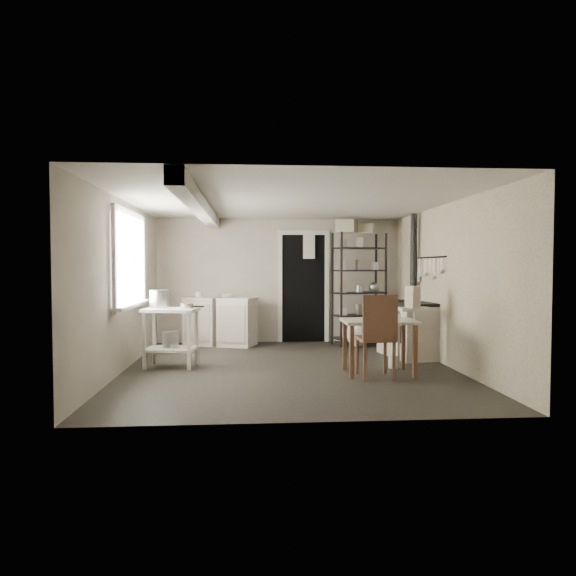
{
  "coord_description": "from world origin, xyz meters",
  "views": [
    {
      "loc": [
        -0.54,
        -7.05,
        1.4
      ],
      "look_at": [
        0.0,
        0.3,
        1.1
      ],
      "focal_mm": 32.0,
      "sensor_mm": 36.0,
      "label": 1
    }
  ],
  "objects": [
    {
      "name": "storage_box_b",
      "position": [
        1.55,
        2.11,
        1.99
      ],
      "size": [
        0.33,
        0.32,
        0.17
      ],
      "primitive_type": "cube",
      "rotation": [
        0.0,
        0.0,
        -0.35
      ],
      "color": "#BFB599",
      "rests_on": "shelf_rack"
    },
    {
      "name": "bucket",
      "position": [
        -1.65,
        0.14,
        0.39
      ],
      "size": [
        0.28,
        0.28,
        0.24
      ],
      "primitive_type": "cylinder",
      "rotation": [
        0.0,
        0.0,
        -0.35
      ],
      "color": "#BDBEC0",
      "rests_on": "prep_table"
    },
    {
      "name": "base_cabinets",
      "position": [
        -1.08,
        2.18,
        0.46
      ],
      "size": [
        1.42,
        0.97,
        0.86
      ],
      "primitive_type": null,
      "rotation": [
        0.0,
        0.0,
        -0.34
      ],
      "color": "beige",
      "rests_on": "ground"
    },
    {
      "name": "chair",
      "position": [
        1.04,
        -0.66,
        0.49
      ],
      "size": [
        0.45,
        0.47,
        1.06
      ],
      "primitive_type": null,
      "rotation": [
        0.0,
        0.0,
        0.04
      ],
      "color": "#543424",
      "rests_on": "ground"
    },
    {
      "name": "storage_box_a",
      "position": [
        1.18,
        2.04,
        2.01
      ],
      "size": [
        0.42,
        0.4,
        0.23
      ],
      "primitive_type": "cube",
      "rotation": [
        0.0,
        0.0,
        -0.44
      ],
      "color": "#BFB599",
      "rests_on": "shelf_rack"
    },
    {
      "name": "wall_front",
      "position": [
        0.0,
        -2.5,
        1.15
      ],
      "size": [
        4.5,
        0.02,
        2.3
      ],
      "primitive_type": "cube",
      "color": "#B1A696",
      "rests_on": "ground"
    },
    {
      "name": "work_table",
      "position": [
        1.13,
        -0.48,
        0.38
      ],
      "size": [
        0.95,
        0.67,
        0.71
      ],
      "primitive_type": null,
      "rotation": [
        0.0,
        0.0,
        -0.01
      ],
      "color": "beige",
      "rests_on": "ground"
    },
    {
      "name": "table_cup",
      "position": [
        1.35,
        -0.6,
        0.8
      ],
      "size": [
        0.12,
        0.12,
        0.09
      ],
      "primitive_type": "imported",
      "rotation": [
        0.0,
        0.0,
        0.43
      ],
      "color": "white",
      "rests_on": "work_table"
    },
    {
      "name": "utensil_rail",
      "position": [
        2.19,
        0.6,
        1.55
      ],
      "size": [
        0.06,
        1.2,
        0.44
      ],
      "primitive_type": null,
      "color": "#BDBEC0",
      "rests_on": "wall_right"
    },
    {
      "name": "wall_left",
      "position": [
        -2.25,
        0.0,
        1.15
      ],
      "size": [
        0.02,
        5.0,
        2.3
      ],
      "primitive_type": "cube",
      "color": "#B1A696",
      "rests_on": "ground"
    },
    {
      "name": "flour_sack",
      "position": [
        1.33,
        1.76,
        0.24
      ],
      "size": [
        0.41,
        0.35,
        0.48
      ],
      "primitive_type": "ellipsoid",
      "rotation": [
        0.0,
        0.0,
        0.02
      ],
      "color": "beige",
      "rests_on": "ground"
    },
    {
      "name": "stovepipe",
      "position": [
        2.14,
        1.22,
        1.59
      ],
      "size": [
        0.13,
        0.13,
        1.45
      ],
      "primitive_type": null,
      "rotation": [
        0.0,
        0.0,
        -0.16
      ],
      "color": "black",
      "rests_on": "stove"
    },
    {
      "name": "floor_crock",
      "position": [
        1.43,
        -0.12,
        0.07
      ],
      "size": [
        0.15,
        0.15,
        0.17
      ],
      "primitive_type": "cylinder",
      "rotation": [
        0.0,
        0.0,
        -0.17
      ],
      "color": "white",
      "rests_on": "ground"
    },
    {
      "name": "doorway",
      "position": [
        0.45,
        2.47,
        1.0
      ],
      "size": [
        0.96,
        0.1,
        2.08
      ],
      "primitive_type": null,
      "color": "silver",
      "rests_on": "ground"
    },
    {
      "name": "stove",
      "position": [
        1.92,
        0.78,
        0.44
      ],
      "size": [
        0.77,
        1.17,
        0.86
      ],
      "primitive_type": null,
      "rotation": [
        0.0,
        0.0,
        0.16
      ],
      "color": "beige",
      "rests_on": "ground"
    },
    {
      "name": "prep_table",
      "position": [
        -1.65,
        0.17,
        0.4
      ],
      "size": [
        0.79,
        0.62,
        0.83
      ],
      "primitive_type": null,
      "rotation": [
        0.0,
        0.0,
        -0.15
      ],
      "color": "silver",
      "rests_on": "ground"
    },
    {
      "name": "mixing_bowl",
      "position": [
        -0.97,
        2.13,
        0.96
      ],
      "size": [
        0.33,
        0.33,
        0.07
      ],
      "primitive_type": "imported",
      "rotation": [
        0.0,
        0.0,
        0.1
      ],
      "color": "white",
      "rests_on": "base_cabinets"
    },
    {
      "name": "shelf_jar",
      "position": [
        1.16,
        2.08,
        1.36
      ],
      "size": [
        0.1,
        0.11,
        0.17
      ],
      "primitive_type": "imported",
      "rotation": [
        0.0,
        0.0,
        -0.43
      ],
      "color": "white",
      "rests_on": "shelf_rack"
    },
    {
      "name": "window",
      "position": [
        -2.22,
        0.2,
        1.5
      ],
      "size": [
        0.12,
        1.76,
        1.28
      ],
      "primitive_type": null,
      "color": "silver",
      "rests_on": "wall_left"
    },
    {
      "name": "ceiling",
      "position": [
        0.0,
        0.0,
        2.3
      ],
      "size": [
        5.0,
        5.0,
        0.0
      ],
      "primitive_type": "plane",
      "rotation": [
        3.14,
        0.0,
        0.0
      ],
      "color": "silver",
      "rests_on": "wall_back"
    },
    {
      "name": "stockpot",
      "position": [
        -1.83,
        0.28,
        0.94
      ],
      "size": [
        0.29,
        0.29,
        0.28
      ],
      "primitive_type": "cylinder",
      "rotation": [
        0.0,
        0.0,
        0.12
      ],
      "color": "#BDBEC0",
      "rests_on": "prep_table"
    },
    {
      "name": "side_ledge",
      "position": [
        1.76,
        -0.02,
        0.43
      ],
      "size": [
        0.59,
        0.4,
        0.83
      ],
      "primitive_type": null,
      "rotation": [
        0.0,
        0.0,
        0.23
      ],
      "color": "silver",
      "rests_on": "ground"
    },
    {
      "name": "counter_cup",
      "position": [
        -1.45,
        2.08,
        0.97
      ],
      "size": [
        0.16,
        0.16,
        0.1
      ],
      "primitive_type": "imported",
      "rotation": [
        0.0,
        0.0,
        -0.25
      ],
      "color": "white",
      "rests_on": "base_cabinets"
    },
    {
      "name": "floor",
      "position": [
        0.0,
        0.0,
        0.0
      ],
      "size": [
        5.0,
        5.0,
        0.0
      ],
      "primitive_type": "plane",
      "color": "black",
      "rests_on": "ground"
    },
    {
      "name": "wall_back",
      "position": [
        0.0,
        2.5,
        1.15
      ],
      "size": [
        4.5,
        0.02,
        2.3
      ],
      "primitive_type": "cube",
      "color": "#B1A696",
      "rests_on": "ground"
    },
    {
      "name": "saucepan",
      "position": [
        -1.43,
        0.16,
        0.85
      ],
      "size": [
        0.22,
        0.22,
        0.1
      ],
      "primitive_type": "cylinder",
      "rotation": [
        0.0,
        0.0,
        -0.33
      ],
      "color": "#BDBEC0",
      "rests_on": "prep_table"
    },
    {
      "name": "shelf_rack",
      "position": [
        1.42,
        2.08,
        0.95
      ],
      "size": [
        1.02,
        0.66,
        2.02
      ],
      "primitive_type": null,
      "rotation": [
        0.0,
        0.0,
        0.32
      ],
      "color": "black",
      "rests_on": "ground"
    },
    {
      "name": "wall_right",
      "position": [
        2.25,
        0.0,
        1.15
      ],
      "size": [
        0.02,
        5.0,
        2.3
      ],
      "primitive_type": "cube",
      "color": "#B1A696",
      "rests_on": "ground"
    },
    {
      "name": "oats_box",
      "position": [
        1.71,
        -0.07,
        1.01
      ],
      "size": [
        0.17,
        0.23,
        0.31
      ],
      "primitive_type": "cube",
      "rotation": [
        0.0,
        0.0,
        0.28
      ],
      "color": "#BFB599",
      "rests_on": "side_ledge"
    },
    {
      "name": "wallpaper_panel",
      "position": [
        2.24,
        0.0,
        1.15
      ],
      "size": [
        0.01,
        5.0,
        2.3
      ],
      "primitive_type": null,
      "color": "beige",
      "rests_on": "wall_right"
    },
    {
      "name": "ceiling_beam",
      "position": [
        -1.2,
        0.0,
        2.2
      ],
      "size": [
        0.18,
        5.0,
        0.18
      ],
      "primitive_type": null,
      "color": "silver",
      "rests_on": "ceiling"
    }
  ]
}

